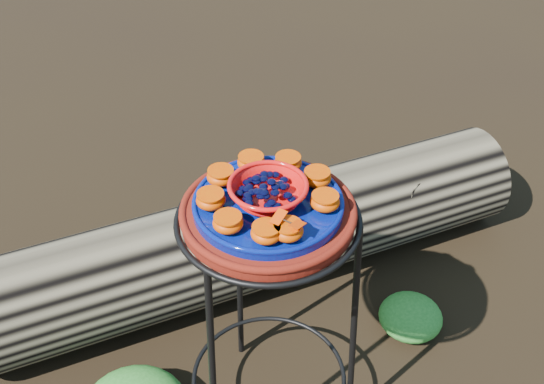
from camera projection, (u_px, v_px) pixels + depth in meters
name	position (u px, v px, depth m)	size (l,w,h in m)	color
plant_stand	(269.00, 327.00, 1.67)	(0.44, 0.44, 0.70)	black
terracotta_saucer	(268.00, 214.00, 1.45)	(0.37, 0.37, 0.03)	#521107
cobalt_plate	(268.00, 205.00, 1.43)	(0.32, 0.32, 0.02)	#090652
red_bowl	(268.00, 192.00, 1.41)	(0.16, 0.16, 0.04)	red
glass_gems	(268.00, 180.00, 1.39)	(0.12, 0.12, 0.02)	black
orange_half_0	(288.00, 231.00, 1.32)	(0.06, 0.06, 0.03)	#CD4700
orange_half_1	(325.00, 202.00, 1.39)	(0.06, 0.06, 0.03)	#CD4700
orange_half_2	(317.00, 178.00, 1.46)	(0.06, 0.06, 0.03)	#CD4700
orange_half_3	(288.00, 163.00, 1.50)	(0.06, 0.06, 0.03)	#CD4700
orange_half_4	(251.00, 162.00, 1.50)	(0.06, 0.06, 0.03)	#CD4700
orange_half_5	(221.00, 176.00, 1.46)	(0.06, 0.06, 0.03)	#CD4700
orange_half_6	(211.00, 200.00, 1.40)	(0.06, 0.06, 0.03)	#CD4700
orange_half_7	(228.00, 223.00, 1.34)	(0.06, 0.06, 0.03)	#CD4700
orange_half_8	(266.00, 233.00, 1.32)	(0.06, 0.06, 0.03)	#CD4700
butterfly	(288.00, 221.00, 1.31)	(0.08, 0.05, 0.01)	#DF3601
driftwood_log	(258.00, 237.00, 2.20)	(1.76, 0.46, 0.33)	black
foliage_right	(411.00, 316.00, 2.09)	(0.20, 0.20, 0.10)	#22671E
foliage_back	(131.00, 279.00, 2.16)	(0.35, 0.35, 0.18)	#22671E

